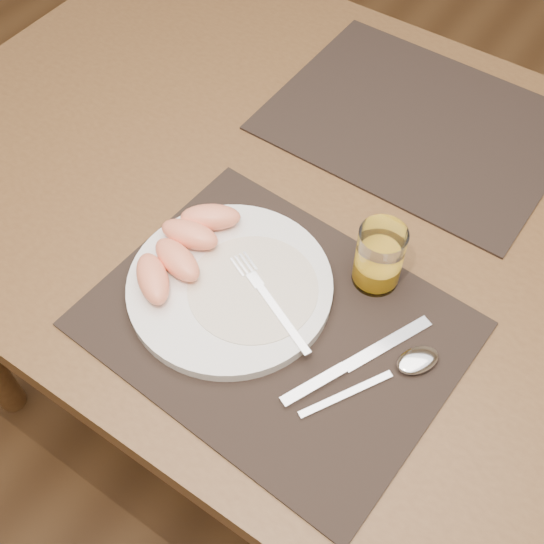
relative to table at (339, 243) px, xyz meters
The scene contains 11 objects.
ground 0.67m from the table, ahead, with size 5.00×5.00×0.00m, color #53361C.
table is the anchor object (origin of this frame).
placemat_near 0.24m from the table, 82.45° to the right, with size 0.45×0.35×0.00m, color black.
placemat_far 0.24m from the table, 88.54° to the left, with size 0.45×0.35×0.00m, color black.
plate 0.24m from the table, 103.23° to the right, with size 0.27×0.27×0.02m, color white.
plate_dressing 0.23m from the table, 95.56° to the right, with size 0.17×0.17×0.00m.
fork 0.23m from the table, 90.38° to the right, with size 0.17×0.09×0.00m.
knife 0.28m from the table, 59.03° to the right, with size 0.10×0.21×0.01m.
spoon 0.28m from the table, 42.74° to the right, with size 0.11×0.18×0.01m.
juice_glass 0.18m from the table, 41.20° to the right, with size 0.06×0.06×0.09m.
grapefruit_wedges 0.27m from the table, 121.44° to the right, with size 0.10×0.20×0.03m.
Camera 1 is at (0.28, -0.60, 1.50)m, focal length 45.00 mm.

